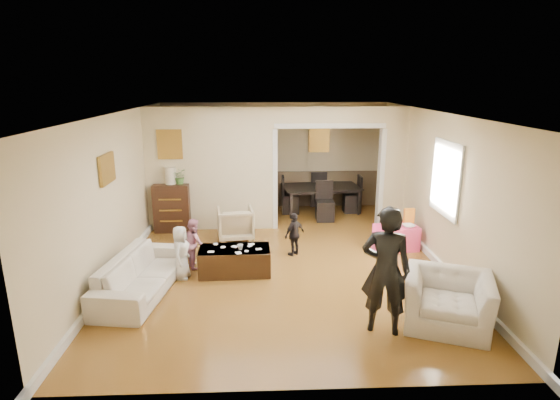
{
  "coord_description": "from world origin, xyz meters",
  "views": [
    {
      "loc": [
        -0.32,
        -7.42,
        3.13
      ],
      "look_at": [
        0.0,
        0.2,
        1.05
      ],
      "focal_mm": 28.39,
      "sensor_mm": 36.0,
      "label": 1
    }
  ],
  "objects_px": {
    "dining_table": "(321,199)",
    "child_kneel_a": "(181,252)",
    "dresser": "(173,207)",
    "cyan_cup": "(400,224)",
    "table_lamp": "(170,175)",
    "armchair_back": "(235,223)",
    "coffee_table": "(235,261)",
    "coffee_cup": "(240,247)",
    "sofa": "(142,274)",
    "adult_person": "(386,270)",
    "play_table": "(403,237)",
    "child_kneel_b": "(194,243)",
    "child_toddler": "(294,234)",
    "armchair_front": "(448,301)"
  },
  "relations": [
    {
      "from": "dresser",
      "to": "child_kneel_b",
      "type": "relative_size",
      "value": 1.19
    },
    {
      "from": "sofa",
      "to": "cyan_cup",
      "type": "height_order",
      "value": "sofa"
    },
    {
      "from": "child_toddler",
      "to": "armchair_back",
      "type": "bearing_deg",
      "value": -81.29
    },
    {
      "from": "play_table",
      "to": "child_kneel_a",
      "type": "relative_size",
      "value": 0.55
    },
    {
      "from": "coffee_table",
      "to": "play_table",
      "type": "height_order",
      "value": "play_table"
    },
    {
      "from": "cyan_cup",
      "to": "adult_person",
      "type": "relative_size",
      "value": 0.05
    },
    {
      "from": "dining_table",
      "to": "adult_person",
      "type": "xyz_separation_m",
      "value": [
        0.09,
        -5.29,
        0.52
      ]
    },
    {
      "from": "dresser",
      "to": "child_kneel_b",
      "type": "height_order",
      "value": "dresser"
    },
    {
      "from": "play_table",
      "to": "child_toddler",
      "type": "height_order",
      "value": "child_toddler"
    },
    {
      "from": "dresser",
      "to": "child_kneel_b",
      "type": "distance_m",
      "value": 2.07
    },
    {
      "from": "sofa",
      "to": "adult_person",
      "type": "xyz_separation_m",
      "value": [
        3.36,
        -1.21,
        0.54
      ]
    },
    {
      "from": "coffee_table",
      "to": "cyan_cup",
      "type": "relative_size",
      "value": 14.6
    },
    {
      "from": "armchair_front",
      "to": "dining_table",
      "type": "relative_size",
      "value": 0.59
    },
    {
      "from": "cyan_cup",
      "to": "child_toddler",
      "type": "distance_m",
      "value": 2.01
    },
    {
      "from": "child_kneel_b",
      "to": "play_table",
      "type": "bearing_deg",
      "value": -102.2
    },
    {
      "from": "dresser",
      "to": "cyan_cup",
      "type": "relative_size",
      "value": 12.8
    },
    {
      "from": "dining_table",
      "to": "child_toddler",
      "type": "height_order",
      "value": "child_toddler"
    },
    {
      "from": "child_kneel_a",
      "to": "child_kneel_b",
      "type": "distance_m",
      "value": 0.47
    },
    {
      "from": "adult_person",
      "to": "child_toddler",
      "type": "height_order",
      "value": "adult_person"
    },
    {
      "from": "coffee_table",
      "to": "adult_person",
      "type": "bearing_deg",
      "value": -42.74
    },
    {
      "from": "play_table",
      "to": "child_kneel_b",
      "type": "distance_m",
      "value": 3.91
    },
    {
      "from": "child_toddler",
      "to": "play_table",
      "type": "bearing_deg",
      "value": 144.13
    },
    {
      "from": "dining_table",
      "to": "child_kneel_a",
      "type": "distance_m",
      "value": 4.53
    },
    {
      "from": "cyan_cup",
      "to": "child_kneel_b",
      "type": "height_order",
      "value": "child_kneel_b"
    },
    {
      "from": "table_lamp",
      "to": "child_toddler",
      "type": "relative_size",
      "value": 0.45
    },
    {
      "from": "coffee_table",
      "to": "armchair_back",
      "type": "bearing_deg",
      "value": 92.68
    },
    {
      "from": "armchair_front",
      "to": "table_lamp",
      "type": "height_order",
      "value": "table_lamp"
    },
    {
      "from": "sofa",
      "to": "armchair_back",
      "type": "bearing_deg",
      "value": -20.85
    },
    {
      "from": "child_toddler",
      "to": "armchair_front",
      "type": "bearing_deg",
      "value": 83.76
    },
    {
      "from": "child_kneel_b",
      "to": "child_toddler",
      "type": "bearing_deg",
      "value": -97.91
    },
    {
      "from": "table_lamp",
      "to": "play_table",
      "type": "relative_size",
      "value": 0.74
    },
    {
      "from": "dresser",
      "to": "dining_table",
      "type": "bearing_deg",
      "value": 20.02
    },
    {
      "from": "adult_person",
      "to": "child_toddler",
      "type": "relative_size",
      "value": 2.07
    },
    {
      "from": "table_lamp",
      "to": "child_kneel_a",
      "type": "height_order",
      "value": "table_lamp"
    },
    {
      "from": "coffee_cup",
      "to": "adult_person",
      "type": "bearing_deg",
      "value": -43.43
    },
    {
      "from": "armchair_front",
      "to": "child_kneel_b",
      "type": "height_order",
      "value": "child_kneel_b"
    },
    {
      "from": "coffee_table",
      "to": "coffee_cup",
      "type": "relative_size",
      "value": 12.65
    },
    {
      "from": "armchair_back",
      "to": "dresser",
      "type": "height_order",
      "value": "dresser"
    },
    {
      "from": "child_kneel_a",
      "to": "child_toddler",
      "type": "xyz_separation_m",
      "value": [
        1.9,
        0.9,
        -0.04
      ]
    },
    {
      "from": "play_table",
      "to": "cyan_cup",
      "type": "xyz_separation_m",
      "value": [
        -0.1,
        -0.05,
        0.27
      ]
    },
    {
      "from": "child_kneel_a",
      "to": "coffee_cup",
      "type": "bearing_deg",
      "value": -76.32
    },
    {
      "from": "armchair_back",
      "to": "dresser",
      "type": "relative_size",
      "value": 0.7
    },
    {
      "from": "child_kneel_a",
      "to": "coffee_table",
      "type": "bearing_deg",
      "value": -72.32
    },
    {
      "from": "table_lamp",
      "to": "cyan_cup",
      "type": "xyz_separation_m",
      "value": [
        4.48,
        -1.3,
        -0.7
      ]
    },
    {
      "from": "coffee_cup",
      "to": "adult_person",
      "type": "xyz_separation_m",
      "value": [
        1.89,
        -1.79,
        0.36
      ]
    },
    {
      "from": "armchair_back",
      "to": "table_lamp",
      "type": "bearing_deg",
      "value": -30.77
    },
    {
      "from": "armchair_back",
      "to": "dresser",
      "type": "distance_m",
      "value": 1.48
    },
    {
      "from": "armchair_back",
      "to": "coffee_cup",
      "type": "xyz_separation_m",
      "value": [
        0.18,
        -1.71,
        0.15
      ]
    },
    {
      "from": "table_lamp",
      "to": "child_kneel_b",
      "type": "xyz_separation_m",
      "value": [
        0.74,
        -1.94,
        -0.77
      ]
    },
    {
      "from": "coffee_cup",
      "to": "child_toddler",
      "type": "relative_size",
      "value": 0.11
    }
  ]
}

